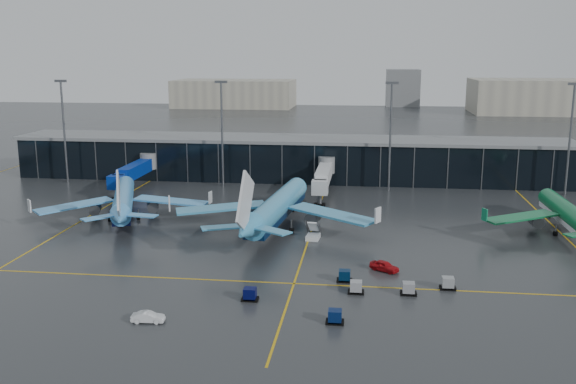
# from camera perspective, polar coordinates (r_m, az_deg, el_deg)

# --- Properties ---
(ground) EXTENTS (600.00, 600.00, 0.00)m
(ground) POSITION_cam_1_polar(r_m,az_deg,el_deg) (107.10, -3.87, -5.11)
(ground) COLOR #282B2D
(ground) RESTS_ON ground
(terminal_pier) EXTENTS (142.00, 17.00, 10.70)m
(terminal_pier) POSITION_cam_1_polar(r_m,az_deg,el_deg) (165.62, 0.18, 3.07)
(terminal_pier) COLOR black
(terminal_pier) RESTS_ON ground
(jet_bridges) EXTENTS (94.00, 27.50, 7.20)m
(jet_bridges) POSITION_cam_1_polar(r_m,az_deg,el_deg) (155.83, -13.58, 1.81)
(jet_bridges) COLOR #595B60
(jet_bridges) RESTS_ON ground
(flood_masts) EXTENTS (203.00, 0.50, 25.50)m
(flood_masts) POSITION_cam_1_polar(r_m,az_deg,el_deg) (152.09, 1.51, 5.43)
(flood_masts) COLOR #595B60
(flood_masts) RESTS_ON ground
(distant_hangars) EXTENTS (260.00, 71.00, 22.00)m
(distant_hangars) POSITION_cam_1_polar(r_m,az_deg,el_deg) (372.29, 11.91, 8.46)
(distant_hangars) COLOR #B2AD99
(distant_hangars) RESTS_ON ground
(taxi_lines) EXTENTS (220.00, 120.00, 0.02)m
(taxi_lines) POSITION_cam_1_polar(r_m,az_deg,el_deg) (115.81, 2.00, -3.74)
(taxi_lines) COLOR gold
(taxi_lines) RESTS_ON ground
(airliner_arkefly) EXTENTS (45.77, 48.70, 12.12)m
(airliner_arkefly) POSITION_cam_1_polar(r_m,az_deg,el_deg) (129.35, -14.47, 0.34)
(airliner_arkefly) COLOR #469DE5
(airliner_arkefly) RESTS_ON ground
(airliner_klm_near) EXTENTS (43.97, 48.85, 13.82)m
(airliner_klm_near) POSITION_cam_1_polar(r_m,az_deg,el_deg) (117.39, -0.92, -0.04)
(airliner_klm_near) COLOR #3C96C6
(airliner_klm_near) RESTS_ON ground
(airliner_aer_lingus) EXTENTS (33.38, 37.86, 11.47)m
(airliner_aer_lingus) POSITION_cam_1_polar(r_m,az_deg,el_deg) (125.21, 23.76, -0.86)
(airliner_aer_lingus) COLOR #0C6A38
(airliner_aer_lingus) RESTS_ON ground
(baggage_carts) EXTENTS (28.56, 16.08, 1.70)m
(baggage_carts) POSITION_cam_1_polar(r_m,az_deg,el_deg) (87.27, 6.24, -8.74)
(baggage_carts) COLOR black
(baggage_carts) RESTS_ON ground
(mobile_airstair) EXTENTS (2.46, 3.37, 3.45)m
(mobile_airstair) POSITION_cam_1_polar(r_m,az_deg,el_deg) (112.40, 2.24, -3.83)
(mobile_airstair) COLOR white
(mobile_airstair) RESTS_ON ground
(service_van_red) EXTENTS (4.80, 4.05, 1.55)m
(service_van_red) POSITION_cam_1_polar(r_m,az_deg,el_deg) (97.44, 8.56, -6.52)
(service_van_red) COLOR #B50D14
(service_van_red) RESTS_ON ground
(service_van_white) EXTENTS (4.13, 1.74, 1.33)m
(service_van_white) POSITION_cam_1_polar(r_m,az_deg,el_deg) (80.78, -12.34, -10.81)
(service_van_white) COLOR silver
(service_van_white) RESTS_ON ground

